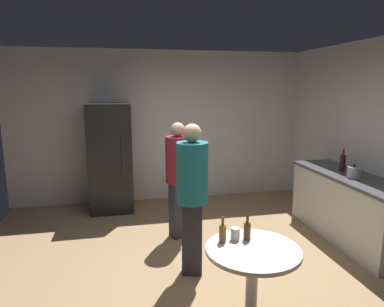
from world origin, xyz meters
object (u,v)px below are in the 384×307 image
kettle (354,172)px  beer_bottle_brown (247,230)px  wine_bottle_on_counter (343,162)px  person_in_teal_shirt (192,188)px  foreground_table (253,260)px  refrigerator (111,158)px  beer_bottle_amber (223,233)px  person_in_maroon_shirt (178,172)px  plastic_cup_white (235,234)px

kettle → beer_bottle_brown: 2.20m
wine_bottle_on_counter → person_in_teal_shirt: 2.41m
beer_bottle_brown → foreground_table: bearing=-93.1°
wine_bottle_on_counter → beer_bottle_brown: bearing=-143.1°
refrigerator → wine_bottle_on_counter: bearing=-26.1°
beer_bottle_brown → beer_bottle_amber: bearing=-179.5°
wine_bottle_on_counter → person_in_teal_shirt: size_ratio=0.18×
person_in_maroon_shirt → beer_bottle_brown: bearing=-9.1°
refrigerator → foreground_table: size_ratio=2.25×
beer_bottle_brown → person_in_maroon_shirt: size_ratio=0.14×
beer_bottle_amber → beer_bottle_brown: 0.23m
person_in_maroon_shirt → plastic_cup_white: bearing=-12.3°
refrigerator → beer_bottle_amber: size_ratio=7.83×
wine_bottle_on_counter → foreground_table: size_ratio=0.39×
wine_bottle_on_counter → foreground_table: 2.61m
wine_bottle_on_counter → beer_bottle_amber: bearing=-146.0°
refrigerator → wine_bottle_on_counter: refrigerator is taller
person_in_maroon_shirt → person_in_teal_shirt: person_in_teal_shirt is taller
plastic_cup_white → person_in_teal_shirt: person_in_teal_shirt is taller
wine_bottle_on_counter → person_in_maroon_shirt: bearing=173.1°
foreground_table → person_in_teal_shirt: 1.08m
kettle → wine_bottle_on_counter: (0.09, 0.36, 0.05)m
kettle → person_in_maroon_shirt: size_ratio=0.15×
wine_bottle_on_counter → plastic_cup_white: wine_bottle_on_counter is taller
refrigerator → kettle: 3.69m
kettle → wine_bottle_on_counter: wine_bottle_on_counter is taller
kettle → beer_bottle_amber: bearing=-152.0°
refrigerator → beer_bottle_amber: (1.02, -3.06, -0.08)m
beer_bottle_brown → plastic_cup_white: 0.11m
wine_bottle_on_counter → plastic_cup_white: size_ratio=2.82×
wine_bottle_on_counter → person_in_maroon_shirt: person_in_maroon_shirt is taller
person_in_maroon_shirt → refrigerator: bearing=-163.9°
wine_bottle_on_counter → beer_bottle_amber: size_ratio=1.35×
foreground_table → plastic_cup_white: size_ratio=7.27×
kettle → wine_bottle_on_counter: bearing=76.7°
refrigerator → person_in_maroon_shirt: bearing=-54.5°
beer_bottle_brown → person_in_teal_shirt: bearing=112.4°
beer_bottle_amber → person_in_teal_shirt: (-0.10, 0.80, 0.17)m
plastic_cup_white → person_in_teal_shirt: 0.83m
foreground_table → person_in_teal_shirt: size_ratio=0.47×
kettle → plastic_cup_white: bearing=-151.0°
person_in_teal_shirt → refrigerator: bearing=-144.1°
refrigerator → plastic_cup_white: (1.14, -3.05, -0.11)m
beer_bottle_amber → beer_bottle_brown: (0.23, 0.00, 0.00)m
refrigerator → plastic_cup_white: bearing=-69.5°
refrigerator → kettle: size_ratio=7.38×
beer_bottle_amber → person_in_teal_shirt: person_in_teal_shirt is taller
kettle → person_in_maroon_shirt: 2.30m
kettle → person_in_teal_shirt: size_ratio=0.14×
beer_bottle_amber → person_in_maroon_shirt: 1.77m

